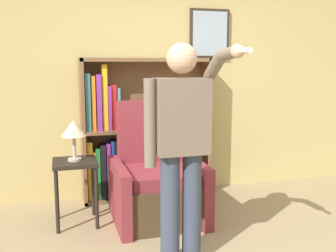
{
  "coord_description": "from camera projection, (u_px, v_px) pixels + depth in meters",
  "views": [
    {
      "loc": [
        -1.24,
        -2.53,
        1.57
      ],
      "look_at": [
        -0.32,
        0.69,
        1.03
      ],
      "focal_mm": 42.0,
      "sensor_mm": 36.0,
      "label": 1
    }
  ],
  "objects": [
    {
      "name": "armchair",
      "position": [
        156.0,
        183.0,
        3.98
      ],
      "size": [
        0.87,
        0.86,
        1.18
      ],
      "color": "#4C3823",
      "rests_on": "ground_plane"
    },
    {
      "name": "person_standing",
      "position": [
        182.0,
        141.0,
        2.97
      ],
      "size": [
        0.55,
        0.78,
        1.72
      ],
      "color": "#384256",
      "rests_on": "ground_plane"
    },
    {
      "name": "wall_back",
      "position": [
        164.0,
        77.0,
        4.7
      ],
      "size": [
        8.0,
        0.11,
        2.8
      ],
      "color": "tan",
      "rests_on": "ground_plane"
    },
    {
      "name": "table_lamp",
      "position": [
        74.0,
        130.0,
        3.74
      ],
      "size": [
        0.25,
        0.25,
        0.39
      ],
      "color": "#B7B2A8",
      "rests_on": "side_table"
    },
    {
      "name": "side_table",
      "position": [
        75.0,
        173.0,
        3.81
      ],
      "size": [
        0.42,
        0.42,
        0.64
      ],
      "color": "black",
      "rests_on": "ground_plane"
    },
    {
      "name": "bookcase",
      "position": [
        129.0,
        133.0,
        4.52
      ],
      "size": [
        1.5,
        0.28,
        1.63
      ],
      "color": "brown",
      "rests_on": "ground_plane"
    }
  ]
}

